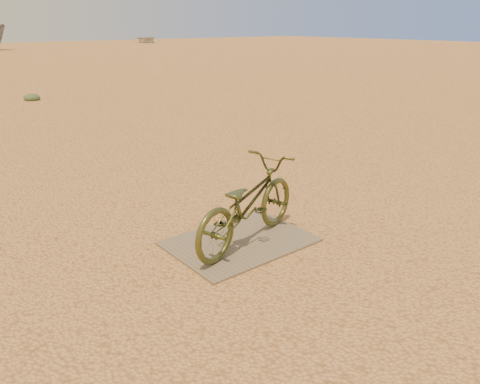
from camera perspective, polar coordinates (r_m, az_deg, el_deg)
ground at (r=5.44m, az=-6.11°, el=-5.60°), size 120.00×120.00×0.00m
plywood_board at (r=5.30m, az=-0.00°, el=-6.05°), size 1.54×1.13×0.02m
bicycle at (r=5.09m, az=0.87°, el=-1.40°), size 1.85×1.06×0.92m
boat_far_right at (r=61.05m, az=-11.43°, el=17.87°), size 4.96×5.49×0.93m
kale_b at (r=16.54m, az=-24.00°, el=10.18°), size 0.50×0.50×0.27m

